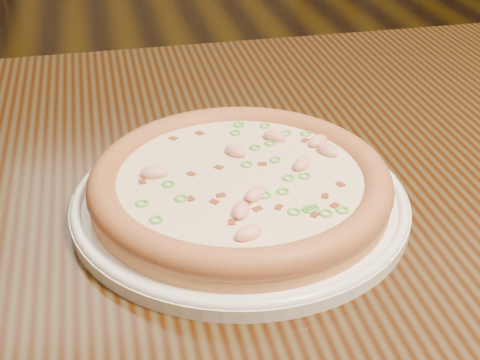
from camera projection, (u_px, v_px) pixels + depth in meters
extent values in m
plane|color=black|center=(247.00, 342.00, 1.51)|extent=(9.00, 9.00, 0.00)
cube|color=black|center=(341.00, 184.00, 0.70)|extent=(1.20, 0.80, 0.04)
cylinder|color=white|center=(240.00, 202.00, 0.63)|extent=(0.31, 0.31, 0.01)
torus|color=white|center=(240.00, 196.00, 0.62)|extent=(0.31, 0.31, 0.01)
cylinder|color=#C18048|center=(240.00, 188.00, 0.62)|extent=(0.28, 0.28, 0.02)
torus|color=#BC6E3B|center=(240.00, 180.00, 0.61)|extent=(0.28, 0.28, 0.03)
cylinder|color=#F5DAC2|center=(240.00, 178.00, 0.61)|extent=(0.23, 0.23, 0.00)
ellipsoid|color=#F2B29E|center=(248.00, 233.00, 0.53)|extent=(0.03, 0.02, 0.01)
ellipsoid|color=#F2B29E|center=(255.00, 194.00, 0.58)|extent=(0.03, 0.03, 0.01)
ellipsoid|color=#F2B29E|center=(153.00, 173.00, 0.61)|extent=(0.03, 0.02, 0.01)
ellipsoid|color=#F2B29E|center=(236.00, 151.00, 0.64)|extent=(0.03, 0.03, 0.01)
ellipsoid|color=#F2B29E|center=(302.00, 164.00, 0.62)|extent=(0.03, 0.03, 0.01)
ellipsoid|color=#F2B29E|center=(241.00, 210.00, 0.56)|extent=(0.02, 0.03, 0.01)
ellipsoid|color=#F2B29E|center=(328.00, 150.00, 0.64)|extent=(0.02, 0.03, 0.01)
ellipsoid|color=#F2B29E|center=(318.00, 141.00, 0.66)|extent=(0.03, 0.03, 0.01)
ellipsoid|color=#F2B29E|center=(275.00, 136.00, 0.67)|extent=(0.03, 0.03, 0.01)
cube|color=maroon|center=(142.00, 183.00, 0.60)|extent=(0.01, 0.01, 0.00)
cube|color=maroon|center=(214.00, 203.00, 0.57)|extent=(0.01, 0.01, 0.00)
cube|color=maroon|center=(325.00, 197.00, 0.58)|extent=(0.01, 0.01, 0.00)
cube|color=maroon|center=(334.00, 206.00, 0.57)|extent=(0.01, 0.01, 0.00)
cube|color=maroon|center=(315.00, 216.00, 0.56)|extent=(0.01, 0.01, 0.00)
cube|color=maroon|center=(173.00, 139.00, 0.67)|extent=(0.01, 0.01, 0.00)
cube|color=maroon|center=(305.00, 141.00, 0.67)|extent=(0.01, 0.01, 0.00)
cube|color=maroon|center=(200.00, 134.00, 0.68)|extent=(0.01, 0.01, 0.00)
cube|color=maroon|center=(279.00, 208.00, 0.57)|extent=(0.01, 0.01, 0.00)
cube|color=maroon|center=(191.00, 199.00, 0.58)|extent=(0.01, 0.01, 0.00)
cube|color=maroon|center=(219.00, 168.00, 0.62)|extent=(0.01, 0.01, 0.00)
cube|color=maroon|center=(232.00, 223.00, 0.55)|extent=(0.01, 0.01, 0.00)
cube|color=maroon|center=(191.00, 175.00, 0.61)|extent=(0.01, 0.01, 0.00)
cube|color=maroon|center=(221.00, 196.00, 0.58)|extent=(0.01, 0.01, 0.00)
cube|color=maroon|center=(263.00, 165.00, 0.63)|extent=(0.01, 0.01, 0.00)
cube|color=maroon|center=(257.00, 210.00, 0.56)|extent=(0.01, 0.01, 0.00)
cube|color=maroon|center=(341.00, 185.00, 0.60)|extent=(0.01, 0.01, 0.00)
cube|color=maroon|center=(246.00, 204.00, 0.57)|extent=(0.01, 0.01, 0.00)
torus|color=#5BAD3F|center=(162.00, 174.00, 0.61)|extent=(0.01, 0.01, 0.00)
torus|color=#5BAD3F|center=(313.00, 208.00, 0.56)|extent=(0.02, 0.02, 0.00)
torus|color=#5BAD3F|center=(288.00, 178.00, 0.61)|extent=(0.02, 0.02, 0.00)
torus|color=#5BAD3F|center=(247.00, 165.00, 0.63)|extent=(0.01, 0.01, 0.00)
torus|color=#5BAD3F|center=(265.00, 126.00, 0.70)|extent=(0.01, 0.01, 0.00)
torus|color=#5BAD3F|center=(309.00, 209.00, 0.56)|extent=(0.01, 0.01, 0.00)
torus|color=#5BAD3F|center=(305.00, 176.00, 0.61)|extent=(0.02, 0.02, 0.00)
torus|color=#5BAD3F|center=(326.00, 213.00, 0.56)|extent=(0.02, 0.02, 0.00)
torus|color=#5BAD3F|center=(156.00, 220.00, 0.55)|extent=(0.02, 0.02, 0.00)
torus|color=#5BAD3F|center=(306.00, 134.00, 0.68)|extent=(0.02, 0.02, 0.00)
torus|color=#5BAD3F|center=(286.00, 134.00, 0.68)|extent=(0.02, 0.02, 0.00)
torus|color=#5BAD3F|center=(168.00, 184.00, 0.60)|extent=(0.02, 0.02, 0.00)
torus|color=#5BAD3F|center=(294.00, 212.00, 0.56)|extent=(0.02, 0.02, 0.00)
torus|color=#5BAD3F|center=(343.00, 210.00, 0.56)|extent=(0.02, 0.02, 0.00)
torus|color=#5BAD3F|center=(270.00, 143.00, 0.66)|extent=(0.01, 0.01, 0.00)
torus|color=#5BAD3F|center=(265.00, 195.00, 0.58)|extent=(0.01, 0.01, 0.00)
torus|color=#5BAD3F|center=(275.00, 160.00, 0.63)|extent=(0.02, 0.02, 0.00)
torus|color=#5BAD3F|center=(181.00, 199.00, 0.58)|extent=(0.02, 0.02, 0.00)
torus|color=#5BAD3F|center=(142.00, 204.00, 0.57)|extent=(0.01, 0.01, 0.00)
torus|color=#5BAD3F|center=(239.00, 125.00, 0.70)|extent=(0.02, 0.02, 0.00)
torus|color=#5BAD3F|center=(283.00, 192.00, 0.59)|extent=(0.02, 0.02, 0.00)
torus|color=#5BAD3F|center=(235.00, 133.00, 0.68)|extent=(0.01, 0.01, 0.00)
torus|color=#5BAD3F|center=(255.00, 148.00, 0.65)|extent=(0.01, 0.01, 0.00)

